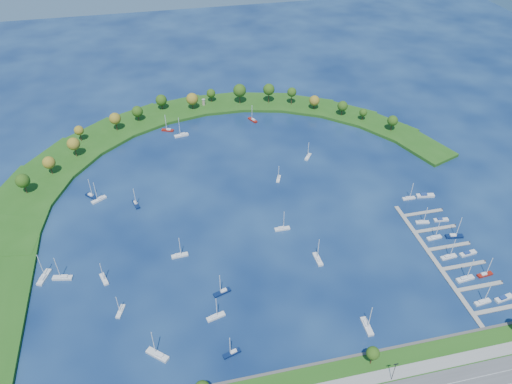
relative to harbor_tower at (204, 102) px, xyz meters
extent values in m
plane|color=#07153F|center=(8.79, -117.03, -4.34)|extent=(700.00, 700.00, 0.00)
cube|color=#474442|center=(8.79, -219.53, -3.44)|extent=(420.00, 1.20, 1.80)
cylinder|color=#382314|center=(33.79, -224.03, 0.06)|extent=(0.56, 0.56, 5.60)
sphere|color=#244D13|center=(33.79, -224.03, 3.90)|extent=(5.20, 5.20, 5.20)
cylinder|color=black|center=(38.79, -232.03, 2.26)|extent=(0.24, 0.24, 10.00)
cube|color=#205015|center=(-117.96, -109.21, -3.34)|extent=(43.73, 48.72, 2.00)
cube|color=#205015|center=(-110.04, -79.45, -3.34)|extent=(50.23, 54.30, 2.00)
cube|color=#205015|center=(-95.24, -52.45, -3.34)|extent=(54.07, 56.09, 2.00)
cube|color=#205015|center=(-74.41, -29.76, -3.34)|extent=(55.20, 54.07, 2.00)
cube|color=#205015|center=(-48.77, -12.70, -3.34)|extent=(53.65, 48.47, 2.00)
cube|color=#205015|center=(-19.80, -2.26, -3.34)|extent=(49.62, 39.75, 2.00)
cube|color=#205015|center=(10.82, 0.96, -3.34)|extent=(44.32, 29.96, 2.00)
cube|color=#205015|center=(41.33, -3.23, -3.34)|extent=(49.49, 38.05, 2.00)
cube|color=#205015|center=(69.96, -14.59, -3.34)|extent=(51.13, 44.12, 2.00)
cube|color=#205015|center=(95.04, -32.45, -3.34)|extent=(49.19, 47.96, 2.00)
cube|color=#205015|center=(115.14, -55.79, -3.34)|extent=(43.90, 49.49, 2.00)
cube|color=#205015|center=(129.07, -83.25, -3.34)|extent=(35.67, 48.74, 2.00)
cylinder|color=#382314|center=(-111.14, -82.07, 1.20)|extent=(0.56, 0.56, 7.09)
sphere|color=#244D13|center=(-111.14, -82.07, 6.33)|extent=(7.92, 7.92, 7.92)
cylinder|color=#382314|center=(-99.19, -65.84, 0.94)|extent=(0.56, 0.56, 6.58)
sphere|color=olive|center=(-99.19, -65.84, 5.71)|extent=(7.41, 7.41, 7.41)
cylinder|color=#382314|center=(-86.31, -49.86, 1.47)|extent=(0.56, 0.56, 7.63)
sphere|color=olive|center=(-86.31, -49.86, 6.86)|extent=(7.88, 7.88, 7.88)
cylinder|color=#382314|center=(-84.50, -31.50, 0.95)|extent=(0.56, 0.56, 6.59)
sphere|color=olive|center=(-84.50, -31.50, 5.48)|extent=(6.18, 6.18, 6.18)
cylinder|color=#382314|center=(-61.76, -23.05, 1.37)|extent=(0.56, 0.56, 7.43)
sphere|color=olive|center=(-61.76, -23.05, 6.64)|extent=(7.76, 7.76, 7.76)
cylinder|color=#382314|center=(-47.19, -13.18, 0.54)|extent=(0.56, 0.56, 5.78)
sphere|color=#244D13|center=(-47.19, -13.18, 4.96)|extent=(7.61, 7.61, 7.61)
cylinder|color=#382314|center=(-30.06, -0.04, 0.50)|extent=(0.56, 0.56, 5.70)
sphere|color=#244D13|center=(-30.06, -0.04, 4.96)|extent=(8.05, 8.05, 8.05)
cylinder|color=#382314|center=(-8.43, -4.60, 0.85)|extent=(0.56, 0.56, 6.39)
sphere|color=olive|center=(-8.43, -4.60, 5.74)|extent=(8.51, 8.51, 8.51)
cylinder|color=#382314|center=(6.22, 3.66, 0.43)|extent=(0.56, 0.56, 5.56)
sphere|color=#244D13|center=(6.22, 3.66, 4.52)|extent=(6.53, 6.53, 6.53)
cylinder|color=#382314|center=(26.24, -3.55, 1.94)|extent=(0.56, 0.56, 8.58)
sphere|color=#244D13|center=(26.24, -3.55, 8.11)|extent=(9.41, 9.41, 9.41)
cylinder|color=#382314|center=(47.13, -7.05, 2.15)|extent=(0.56, 0.56, 8.98)
sphere|color=#244D13|center=(47.13, -7.05, 8.32)|extent=(8.41, 8.41, 8.41)
cylinder|color=#382314|center=(62.62, -13.55, 1.96)|extent=(0.56, 0.56, 8.61)
sphere|color=#244D13|center=(62.62, -13.55, 7.62)|extent=(6.75, 6.75, 6.75)
cylinder|color=#382314|center=(76.57, -23.72, 0.26)|extent=(0.56, 0.56, 5.21)
sphere|color=olive|center=(76.57, -23.72, 4.35)|extent=(7.42, 7.42, 7.42)
cylinder|color=#382314|center=(92.75, -37.02, 0.63)|extent=(0.56, 0.56, 5.96)
sphere|color=#244D13|center=(92.75, -37.02, 5.04)|extent=(7.16, 7.16, 7.16)
cylinder|color=#382314|center=(104.35, -46.59, 0.09)|extent=(0.56, 0.56, 4.87)
sphere|color=#244D13|center=(104.35, -46.59, 3.59)|extent=(5.32, 5.32, 5.32)
cylinder|color=#382314|center=(117.61, -64.07, 0.73)|extent=(0.56, 0.56, 6.16)
sphere|color=#244D13|center=(117.61, -64.07, 5.22)|extent=(7.06, 7.06, 7.06)
cylinder|color=gray|center=(0.00, 0.00, -0.20)|extent=(2.20, 2.20, 4.28)
cylinder|color=gray|center=(0.00, 0.00, 2.09)|extent=(2.60, 2.60, 0.30)
cube|color=gray|center=(86.79, -178.03, -3.99)|extent=(2.20, 82.00, 0.40)
cube|color=gray|center=(98.89, -211.03, -3.99)|extent=(22.00, 2.00, 0.40)
cube|color=gray|center=(98.89, -197.83, -3.99)|extent=(22.00, 2.00, 0.40)
cylinder|color=#382314|center=(109.79, -197.83, -3.74)|extent=(0.36, 0.36, 1.60)
cube|color=gray|center=(98.89, -184.63, -3.99)|extent=(22.00, 2.00, 0.40)
cylinder|color=#382314|center=(109.79, -184.63, -3.74)|extent=(0.36, 0.36, 1.60)
cube|color=gray|center=(98.89, -171.43, -3.99)|extent=(22.00, 2.00, 0.40)
cylinder|color=#382314|center=(109.79, -171.43, -3.74)|extent=(0.36, 0.36, 1.60)
cube|color=gray|center=(98.89, -158.23, -3.99)|extent=(22.00, 2.00, 0.40)
cylinder|color=#382314|center=(109.79, -158.23, -3.74)|extent=(0.36, 0.36, 1.60)
cube|color=gray|center=(98.89, -145.03, -3.99)|extent=(22.00, 2.00, 0.40)
cylinder|color=#382314|center=(109.79, -145.03, -3.74)|extent=(0.36, 0.36, 1.60)
cube|color=silver|center=(-60.64, -176.22, -3.92)|extent=(4.35, 7.41, 0.86)
cube|color=silver|center=(-60.39, -175.55, -3.18)|extent=(2.18, 2.84, 0.60)
cylinder|color=silver|center=(-60.84, -176.76, 1.35)|extent=(0.32, 0.32, 9.67)
cube|color=silver|center=(-46.47, -201.29, -3.75)|extent=(9.20, 8.63, 1.18)
cube|color=silver|center=(-45.73, -201.95, -2.75)|extent=(3.87, 3.74, 0.83)
cylinder|color=silver|center=(-47.06, -200.77, 3.50)|extent=(0.32, 0.32, 13.32)
cube|color=#0A193F|center=(-17.62, -207.03, -3.90)|extent=(7.73, 4.06, 0.89)
cube|color=silver|center=(-16.90, -206.82, -3.14)|extent=(2.91, 2.12, 0.63)
cylinder|color=silver|center=(-18.19, -207.19, 1.57)|extent=(0.32, 0.32, 10.05)
cube|color=silver|center=(-21.04, -188.13, -3.86)|extent=(8.45, 4.31, 0.98)
cube|color=silver|center=(-21.82, -188.34, -3.03)|extent=(3.16, 2.28, 0.68)
cylinder|color=silver|center=(-20.41, -187.96, 2.13)|extent=(0.32, 0.32, 10.99)
cube|color=silver|center=(39.80, -207.03, -3.78)|extent=(2.82, 9.39, 1.12)
cube|color=silver|center=(39.82, -206.09, -2.83)|extent=(1.90, 3.31, 0.78)
cylinder|color=silver|center=(39.79, -207.77, 3.08)|extent=(0.32, 0.32, 12.60)
cube|color=silver|center=(-72.04, -95.18, -3.83)|extent=(8.58, 6.65, 1.03)
cube|color=silver|center=(-71.31, -94.72, -2.95)|extent=(3.45, 3.04, 0.72)
cylinder|color=silver|center=(-72.62, -95.55, 2.51)|extent=(0.32, 0.32, 11.64)
cube|color=silver|center=(-94.99, -148.57, -3.76)|extent=(6.06, 10.13, 1.18)
cube|color=silver|center=(-95.34, -149.49, -2.76)|extent=(3.02, 3.89, 0.82)
cylinder|color=silver|center=(-94.71, -147.84, 3.44)|extent=(0.32, 0.32, 13.22)
cube|color=silver|center=(21.19, -140.78, -3.87)|extent=(8.00, 2.29, 0.96)
cube|color=silver|center=(20.39, -140.78, -3.05)|extent=(2.81, 1.58, 0.67)
cylinder|color=silver|center=(21.83, -140.79, 2.00)|extent=(0.32, 0.32, 10.78)
cube|color=#0A193F|center=(-16.23, -175.58, -3.86)|extent=(8.44, 4.70, 0.98)
cube|color=silver|center=(-15.46, -175.33, -3.03)|extent=(3.20, 2.40, 0.68)
cylinder|color=silver|center=(-16.85, -175.78, 2.12)|extent=(0.32, 0.32, 10.98)
cube|color=maroon|center=(30.62, -27.03, -3.86)|extent=(5.64, 8.34, 0.98)
cube|color=silver|center=(30.98, -27.76, -3.02)|extent=(2.69, 3.27, 0.69)
cylinder|color=silver|center=(30.33, -26.44, 2.14)|extent=(0.32, 0.32, 11.02)
cube|color=silver|center=(-86.70, -150.76, -3.80)|extent=(9.38, 4.34, 1.09)
cube|color=silver|center=(-85.82, -150.94, -2.88)|extent=(3.46, 2.39, 0.76)
cylinder|color=silver|center=(-87.41, -150.61, 2.85)|extent=(0.32, 0.32, 12.22)
cube|color=silver|center=(32.14, -165.60, -3.82)|extent=(2.79, 8.88, 1.05)
cube|color=silver|center=(32.17, -166.48, -2.92)|extent=(1.84, 3.14, 0.74)
cylinder|color=silver|center=(32.11, -164.90, 2.64)|extent=(0.32, 0.32, 11.86)
cube|color=#0A193F|center=(-51.99, -103.77, -3.87)|extent=(4.28, 8.24, 0.95)
cube|color=silver|center=(-52.20, -103.00, -3.06)|extent=(2.24, 3.09, 0.67)
cylinder|color=silver|center=(-51.82, -104.38, 1.96)|extent=(0.32, 0.32, 10.71)
cube|color=silver|center=(-20.27, -36.67, -3.78)|extent=(9.78, 4.26, 1.14)
cube|color=silver|center=(-19.34, -36.51, -2.81)|extent=(3.58, 2.40, 0.79)
cylinder|color=silver|center=(-21.01, -36.80, 3.18)|extent=(0.32, 0.32, 12.78)
cube|color=silver|center=(54.48, -79.95, -3.88)|extent=(6.27, 7.61, 0.93)
cube|color=silver|center=(54.93, -79.31, -3.08)|extent=(2.82, 3.10, 0.65)
cylinder|color=silver|center=(54.12, -80.45, 1.84)|extent=(0.32, 0.32, 10.50)
cube|color=silver|center=(30.55, -98.22, -3.94)|extent=(4.42, 7.02, 0.82)
cube|color=silver|center=(30.82, -97.60, -3.24)|extent=(2.16, 2.72, 0.57)
cylinder|color=silver|center=(30.34, -98.73, 1.08)|extent=(0.32, 0.32, 9.21)
cube|color=silver|center=(-67.98, -155.83, -3.88)|extent=(4.47, 8.01, 0.93)
cube|color=silver|center=(-68.22, -155.09, -3.09)|extent=(2.28, 3.04, 0.65)
cylinder|color=silver|center=(-67.78, -156.41, 1.80)|extent=(0.32, 0.32, 10.43)
cube|color=#0A193F|center=(-75.92, -91.33, -3.82)|extent=(7.73, 8.13, 1.05)
cube|color=silver|center=(-76.51, -90.68, -2.92)|extent=(3.34, 3.42, 0.74)
cylinder|color=silver|center=(-75.45, -91.84, 2.62)|extent=(0.32, 0.32, 11.83)
cube|color=silver|center=(-32.42, -148.33, -3.86)|extent=(8.23, 2.87, 0.97)
cube|color=silver|center=(-33.23, -148.39, -3.04)|extent=(2.94, 1.80, 0.68)
cylinder|color=silver|center=(-31.77, -148.28, 2.08)|extent=(0.32, 0.32, 10.91)
cube|color=maroon|center=(-28.66, -27.87, -3.85)|extent=(8.49, 5.24, 0.99)
cube|color=silver|center=(-27.90, -28.18, -3.01)|extent=(3.28, 2.58, 0.69)
cylinder|color=silver|center=(-29.27, -27.62, 2.20)|extent=(0.32, 0.32, 11.11)
cube|color=silver|center=(94.39, -206.31, -3.88)|extent=(8.00, 3.01, 0.94)
cube|color=silver|center=(93.62, -206.40, -3.08)|extent=(2.88, 1.82, 0.66)
cylinder|color=silver|center=(95.01, -206.25, 1.87)|extent=(0.32, 0.32, 10.55)
cube|color=silver|center=(104.89, -206.52, -3.81)|extent=(9.26, 3.82, 1.08)
cube|color=navy|center=(104.01, -206.65, -2.89)|extent=(3.37, 2.21, 0.75)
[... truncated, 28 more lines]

